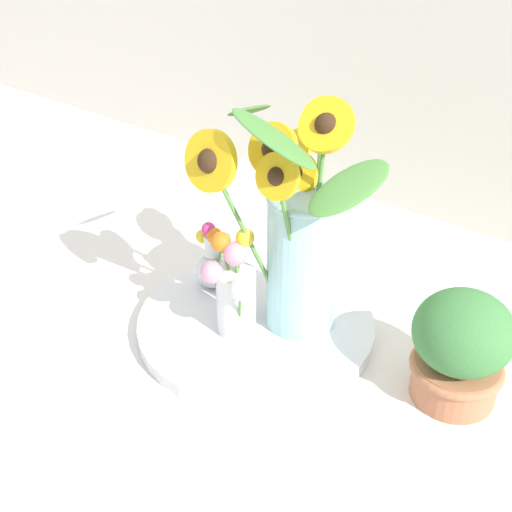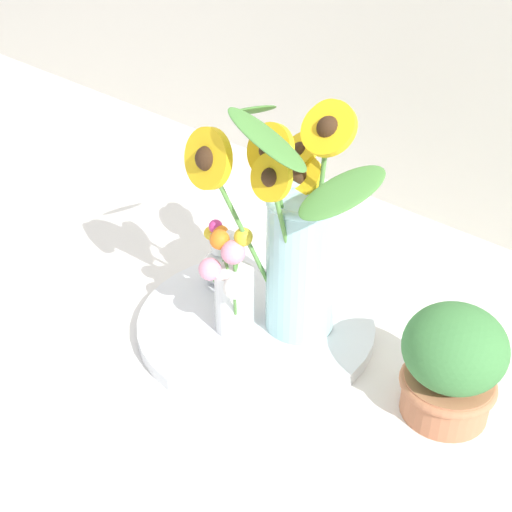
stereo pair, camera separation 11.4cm
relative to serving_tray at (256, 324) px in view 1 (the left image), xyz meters
name	(u,v)px [view 1 (the left image)]	position (x,y,z in m)	size (l,w,h in m)	color
ground_plane	(241,355)	(0.02, -0.07, -0.01)	(6.00, 6.00, 0.00)	silver
serving_tray	(256,324)	(0.00, 0.00, 0.00)	(0.40, 0.40, 0.02)	silver
mason_jar_sunflowers	(298,237)	(0.06, 0.03, 0.18)	(0.29, 0.23, 0.40)	#9ED1D6
vase_small_center	(234,290)	(-0.01, -0.05, 0.10)	(0.10, 0.09, 0.19)	white
vase_bulb_right	(213,261)	(-0.12, 0.04, 0.06)	(0.07, 0.07, 0.13)	white
potted_plant	(461,348)	(0.33, 0.05, 0.08)	(0.15, 0.15, 0.18)	#B7704C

